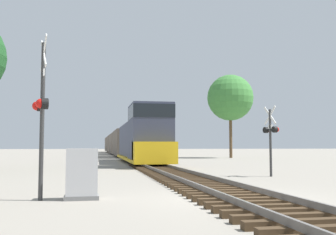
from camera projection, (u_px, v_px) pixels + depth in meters
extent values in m
plane|color=gray|center=(235.00, 199.00, 10.88)|extent=(400.00, 400.00, 0.00)
cube|color=#42301E|center=(330.00, 230.00, 6.48)|extent=(2.60, 0.22, 0.16)
cube|color=#42301E|center=(311.00, 223.00, 7.06)|extent=(2.60, 0.22, 0.16)
cube|color=#42301E|center=(294.00, 217.00, 7.65)|extent=(2.60, 0.22, 0.16)
cube|color=#42301E|center=(280.00, 212.00, 8.24)|extent=(2.60, 0.22, 0.16)
cube|color=#42301E|center=(268.00, 208.00, 8.83)|extent=(2.60, 0.22, 0.16)
cube|color=#42301E|center=(257.00, 204.00, 9.42)|extent=(2.60, 0.22, 0.16)
cube|color=#42301E|center=(247.00, 201.00, 10.01)|extent=(2.60, 0.22, 0.16)
cube|color=#42301E|center=(239.00, 198.00, 10.59)|extent=(2.60, 0.22, 0.16)
cube|color=#42301E|center=(231.00, 195.00, 11.18)|extent=(2.60, 0.22, 0.16)
cube|color=#42301E|center=(225.00, 192.00, 11.77)|extent=(2.60, 0.22, 0.16)
cube|color=#42301E|center=(218.00, 190.00, 12.36)|extent=(2.60, 0.22, 0.16)
cube|color=#42301E|center=(213.00, 188.00, 12.95)|extent=(2.60, 0.22, 0.16)
cube|color=#42301E|center=(208.00, 186.00, 13.54)|extent=(2.60, 0.22, 0.16)
cube|color=#42301E|center=(203.00, 185.00, 14.13)|extent=(2.60, 0.22, 0.16)
cube|color=#42301E|center=(199.00, 183.00, 14.71)|extent=(2.60, 0.22, 0.16)
cube|color=#42301E|center=(195.00, 182.00, 15.30)|extent=(2.60, 0.22, 0.16)
cube|color=#42301E|center=(191.00, 180.00, 15.89)|extent=(2.60, 0.22, 0.16)
cube|color=#42301E|center=(188.00, 179.00, 16.48)|extent=(2.60, 0.22, 0.16)
cube|color=#42301E|center=(184.00, 178.00, 17.07)|extent=(2.60, 0.22, 0.16)
cube|color=#42301E|center=(181.00, 177.00, 17.66)|extent=(2.60, 0.22, 0.16)
cube|color=#42301E|center=(179.00, 176.00, 18.24)|extent=(2.60, 0.22, 0.16)
cube|color=#42301E|center=(176.00, 175.00, 18.83)|extent=(2.60, 0.22, 0.16)
cube|color=#42301E|center=(174.00, 174.00, 19.42)|extent=(2.60, 0.22, 0.16)
cube|color=#42301E|center=(171.00, 173.00, 20.01)|extent=(2.60, 0.22, 0.16)
cube|color=#42301E|center=(169.00, 173.00, 20.60)|extent=(2.60, 0.22, 0.16)
cube|color=#42301E|center=(167.00, 172.00, 21.19)|extent=(2.60, 0.22, 0.16)
cube|color=#42301E|center=(165.00, 171.00, 21.77)|extent=(2.60, 0.22, 0.16)
cube|color=#42301E|center=(163.00, 171.00, 22.36)|extent=(2.60, 0.22, 0.16)
cube|color=#42301E|center=(162.00, 170.00, 22.95)|extent=(2.60, 0.22, 0.16)
cube|color=#42301E|center=(160.00, 169.00, 23.54)|extent=(2.60, 0.22, 0.16)
cube|color=#42301E|center=(158.00, 169.00, 24.13)|extent=(2.60, 0.22, 0.16)
cube|color=#42301E|center=(157.00, 168.00, 24.72)|extent=(2.60, 0.22, 0.16)
cube|color=#42301E|center=(155.00, 168.00, 25.30)|extent=(2.60, 0.22, 0.16)
cube|color=#42301E|center=(154.00, 167.00, 25.89)|extent=(2.60, 0.22, 0.16)
cube|color=#42301E|center=(153.00, 167.00, 26.48)|extent=(2.60, 0.22, 0.16)
cube|color=#42301E|center=(151.00, 166.00, 27.07)|extent=(2.60, 0.22, 0.16)
cube|color=#42301E|center=(150.00, 166.00, 27.66)|extent=(2.60, 0.22, 0.16)
cube|color=#42301E|center=(149.00, 165.00, 28.25)|extent=(2.60, 0.22, 0.16)
cube|color=#42301E|center=(148.00, 165.00, 28.83)|extent=(2.60, 0.22, 0.16)
cube|color=#42301E|center=(147.00, 165.00, 29.42)|extent=(2.60, 0.22, 0.16)
cube|color=#42301E|center=(146.00, 164.00, 30.01)|extent=(2.60, 0.22, 0.16)
cube|color=slate|center=(210.00, 191.00, 10.77)|extent=(0.07, 160.00, 0.15)
cube|color=slate|center=(259.00, 190.00, 11.03)|extent=(0.07, 160.00, 0.15)
cube|color=#33384C|center=(136.00, 141.00, 37.30)|extent=(2.39, 13.58, 3.22)
cube|color=#33384C|center=(150.00, 133.00, 28.01)|extent=(2.81, 4.27, 4.13)
cube|color=black|center=(150.00, 113.00, 28.12)|extent=(2.84, 4.31, 0.91)
cube|color=gold|center=(154.00, 153.00, 25.82)|extent=(2.81, 1.94, 1.45)
cube|color=gold|center=(140.00, 158.00, 34.34)|extent=(2.86, 19.02, 0.24)
cube|color=black|center=(149.00, 160.00, 28.16)|extent=(1.58, 2.20, 1.00)
cube|color=black|center=(133.00, 156.00, 40.53)|extent=(1.58, 2.20, 1.00)
cube|color=brown|center=(124.00, 143.00, 52.48)|extent=(2.67, 13.52, 3.25)
cube|color=black|center=(127.00, 154.00, 48.06)|extent=(1.58, 2.20, 0.90)
cube|color=black|center=(122.00, 153.00, 56.68)|extent=(1.58, 2.20, 0.90)
cube|color=brown|center=(118.00, 143.00, 67.62)|extent=(2.67, 13.52, 3.25)
cube|color=black|center=(119.00, 152.00, 63.20)|extent=(1.58, 2.20, 0.90)
cube|color=black|center=(116.00, 152.00, 71.82)|extent=(1.58, 2.20, 0.90)
cube|color=brown|center=(114.00, 144.00, 82.76)|extent=(2.67, 13.52, 3.25)
cube|color=black|center=(115.00, 151.00, 78.34)|extent=(1.58, 2.20, 0.90)
cube|color=black|center=(113.00, 151.00, 86.96)|extent=(1.58, 2.20, 0.90)
cube|color=brown|center=(111.00, 144.00, 97.90)|extent=(2.67, 13.52, 3.25)
cube|color=black|center=(111.00, 150.00, 93.48)|extent=(1.58, 2.20, 0.90)
cube|color=black|center=(110.00, 150.00, 102.10)|extent=(1.58, 2.20, 0.90)
cylinder|color=#333333|center=(42.00, 120.00, 10.78)|extent=(0.12, 0.12, 4.34)
cube|color=white|center=(44.00, 53.00, 10.91)|extent=(0.28, 0.90, 0.93)
cube|color=white|center=(44.00, 53.00, 10.91)|extent=(0.28, 0.90, 0.93)
cube|color=black|center=(42.00, 105.00, 10.81)|extent=(0.29, 0.84, 0.06)
cylinder|color=black|center=(41.00, 106.00, 11.12)|extent=(0.25, 0.34, 0.30)
sphere|color=red|center=(37.00, 106.00, 11.08)|extent=(0.26, 0.26, 0.26)
cylinder|color=black|center=(44.00, 104.00, 10.49)|extent=(0.25, 0.34, 0.30)
sphere|color=red|center=(41.00, 104.00, 10.45)|extent=(0.26, 0.26, 0.26)
cube|color=white|center=(43.00, 73.00, 10.87)|extent=(0.12, 0.32, 0.20)
cylinder|color=#333333|center=(270.00, 143.00, 19.08)|extent=(0.12, 0.12, 3.26)
cube|color=white|center=(270.00, 115.00, 19.18)|extent=(0.21, 0.91, 0.93)
cube|color=white|center=(270.00, 115.00, 19.18)|extent=(0.21, 0.91, 0.93)
cube|color=black|center=(270.00, 130.00, 19.13)|extent=(0.23, 0.85, 0.06)
cylinder|color=black|center=(275.00, 129.00, 18.80)|extent=(0.24, 0.33, 0.30)
sphere|color=red|center=(276.00, 130.00, 18.84)|extent=(0.26, 0.26, 0.26)
cylinder|color=black|center=(266.00, 130.00, 19.45)|extent=(0.24, 0.33, 0.30)
sphere|color=red|center=(268.00, 130.00, 19.49)|extent=(0.26, 0.26, 0.26)
cube|color=white|center=(270.00, 127.00, 19.14)|extent=(0.09, 0.32, 0.20)
cube|color=slate|center=(82.00, 197.00, 10.80)|extent=(0.93, 0.60, 0.12)
cube|color=#BCBCBF|center=(82.00, 172.00, 10.86)|extent=(0.85, 0.54, 1.29)
cylinder|color=brown|center=(231.00, 135.00, 49.33)|extent=(0.38, 0.38, 5.85)
sphere|color=#3D7F38|center=(230.00, 98.00, 49.67)|extent=(5.82, 5.82, 5.82)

